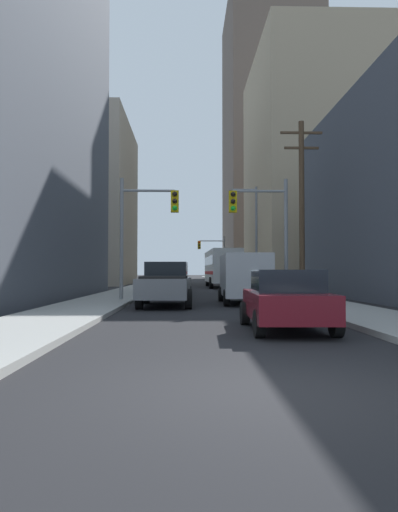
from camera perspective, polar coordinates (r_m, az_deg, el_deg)
name	(u,v)px	position (r m, az deg, el deg)	size (l,w,h in m)	color
ground_plane	(257,392)	(6.20, 6.81, -15.60)	(400.00, 400.00, 0.00)	black
sidewalk_left	(152,284)	(56.12, -5.58, -3.26)	(2.91, 160.00, 0.15)	#9E9E99
sidewalk_right	(236,284)	(56.27, 4.34, -3.26)	(2.91, 160.00, 0.15)	#9E9E99
city_bus	(222,267)	(45.06, 2.71, -1.26)	(2.77, 11.55, 3.40)	silver
pickup_truck_grey	(166,284)	(20.93, -3.90, -3.32)	(2.21, 5.48, 1.90)	slate
cargo_van_silver	(244,276)	(22.49, 5.33, -2.31)	(2.16, 5.26, 2.26)	#B7BABF
sedan_maroon	(286,300)	(12.38, 10.14, -5.07)	(1.96, 4.26, 1.52)	maroon
sedan_black	(170,284)	(26.82, -3.44, -3.34)	(1.95, 4.22, 1.52)	black
sedan_green	(175,282)	(32.72, -2.86, -3.07)	(1.95, 4.23, 1.52)	#195938
sedan_beige	(178,279)	(48.56, -2.51, -2.67)	(1.95, 4.25, 1.52)	#C6B793
traffic_signal_near_left	(146,219)	(23.68, -6.24, 4.28)	(2.85, 0.44, 6.00)	gray
traffic_signal_near_right	(262,220)	(23.88, 7.37, 4.24)	(2.88, 0.44, 6.00)	gray
traffic_signal_far_right	(213,252)	(62.11, 1.63, 0.52)	(3.50, 0.44, 6.00)	gray
utility_pole_right	(302,205)	(25.96, 11.96, 5.87)	(2.20, 0.28, 9.34)	brown
street_lamp_right	(252,229)	(34.64, 6.25, 3.18)	(2.04, 0.32, 7.50)	gray
building_left_mid_office	(68,204)	(58.92, -15.15, 5.91)	(14.44, 18.15, 18.71)	#B7A893
building_right_mid_block	(353,170)	(60.82, 17.57, 9.55)	(23.11, 22.18, 26.79)	tan
building_right_far_highrise	(269,141)	(99.88, 8.23, 13.21)	(16.72, 25.28, 54.73)	#66564C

